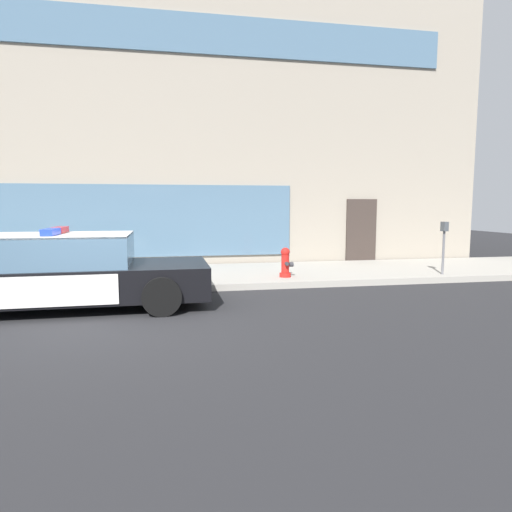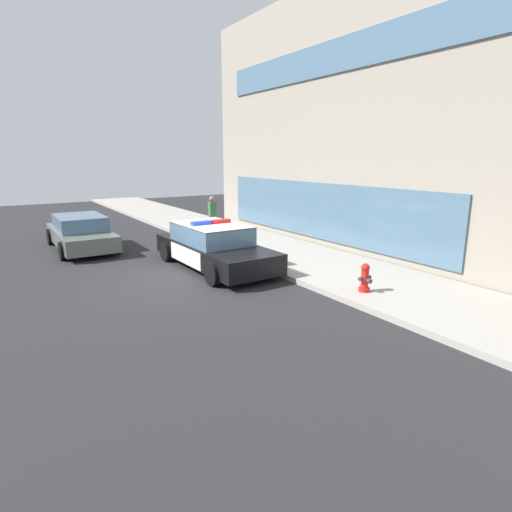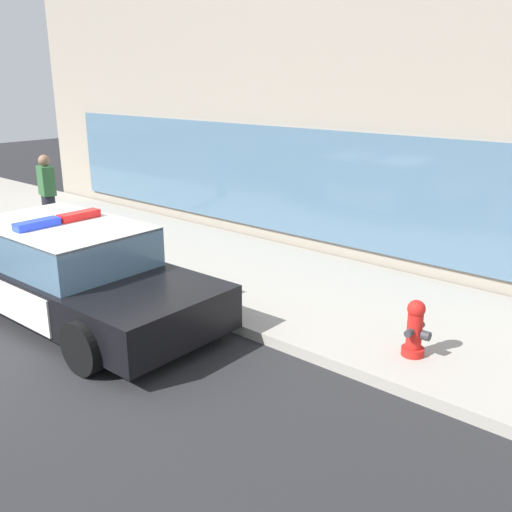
# 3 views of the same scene
# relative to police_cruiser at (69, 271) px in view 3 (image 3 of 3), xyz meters

# --- Properties ---
(ground) EXTENTS (48.00, 48.00, 0.00)m
(ground) POSITION_rel_police_cruiser_xyz_m (0.85, -1.19, -0.68)
(ground) COLOR #262628
(sidewalk) EXTENTS (48.00, 3.56, 0.15)m
(sidewalk) POSITION_rel_police_cruiser_xyz_m (0.85, 2.86, -0.61)
(sidewalk) COLOR #A39E93
(sidewalk) RESTS_ON ground
(storefront_building) EXTENTS (19.79, 9.29, 9.38)m
(storefront_building) POSITION_rel_police_cruiser_xyz_m (1.93, 9.29, 4.01)
(storefront_building) COLOR gray
(storefront_building) RESTS_ON ground
(police_cruiser) EXTENTS (5.08, 2.20, 1.49)m
(police_cruiser) POSITION_rel_police_cruiser_xyz_m (0.00, 0.00, 0.00)
(police_cruiser) COLOR black
(police_cruiser) RESTS_ON ground
(fire_hydrant) EXTENTS (0.34, 0.39, 0.73)m
(fire_hydrant) POSITION_rel_police_cruiser_xyz_m (4.65, 1.84, -0.18)
(fire_hydrant) COLOR red
(fire_hydrant) RESTS_ON sidewalk
(pedestrian_on_sidewalk) EXTENTS (0.44, 0.34, 1.71)m
(pedestrian_on_sidewalk) POSITION_rel_police_cruiser_xyz_m (-3.94, 1.96, 0.33)
(pedestrian_on_sidewalk) COLOR #23232D
(pedestrian_on_sidewalk) RESTS_ON sidewalk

